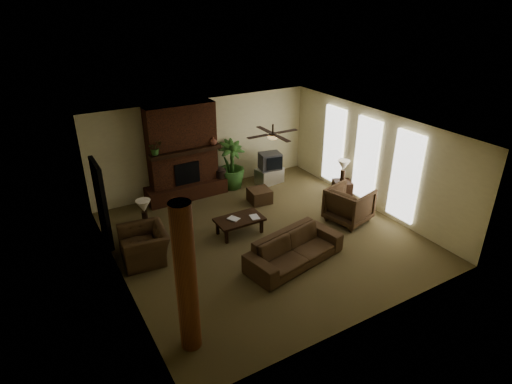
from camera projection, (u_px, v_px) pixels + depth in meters
room_shell at (264, 187)px, 10.04m from camera, size 7.00×7.00×7.00m
fireplace at (183, 160)px, 12.29m from camera, size 2.40×0.70×2.80m
windows at (366, 160)px, 11.79m from camera, size 0.08×3.65×2.35m
log_column at (186, 280)px, 6.83m from camera, size 0.36×0.36×2.80m
doorway at (102, 203)px, 10.03m from camera, size 0.10×1.00×2.10m
ceiling_fan at (273, 135)px, 9.97m from camera, size 1.35×1.35×0.37m
sofa at (295, 245)px, 9.48m from camera, size 2.45×1.13×0.93m
armchair_left at (144, 240)px, 9.59m from camera, size 0.85×1.21×1.00m
armchair_right at (349, 203)px, 11.20m from camera, size 1.18×1.23×1.05m
coffee_table at (239, 220)px, 10.67m from camera, size 1.20×0.70×0.43m
ottoman at (260, 196)px, 12.34m from camera, size 0.66×0.66×0.40m
tv_stand at (269, 175)px, 13.56m from camera, size 0.90×0.59×0.50m
tv at (270, 161)px, 13.31m from camera, size 0.73×0.64×0.52m
floor_vase at (221, 177)px, 12.96m from camera, size 0.34×0.34×0.77m
floor_plant at (231, 175)px, 13.18m from camera, size 1.00×1.59×0.85m
side_table_left at (146, 234)px, 10.28m from camera, size 0.59×0.59×0.55m
lamp_left at (144, 208)px, 9.93m from camera, size 0.41×0.41×0.65m
side_table_right at (342, 190)px, 12.53m from camera, size 0.66×0.66×0.55m
lamp_right at (343, 167)px, 12.24m from camera, size 0.43×0.43×0.65m
mantel_plant at (155, 149)px, 11.49m from camera, size 0.39×0.43×0.33m
mantel_vase at (213, 141)px, 12.27m from camera, size 0.26×0.27×0.22m
book_a at (231, 216)px, 10.46m from camera, size 0.21×0.12×0.29m
book_b at (251, 213)px, 10.59m from camera, size 0.21×0.06×0.29m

